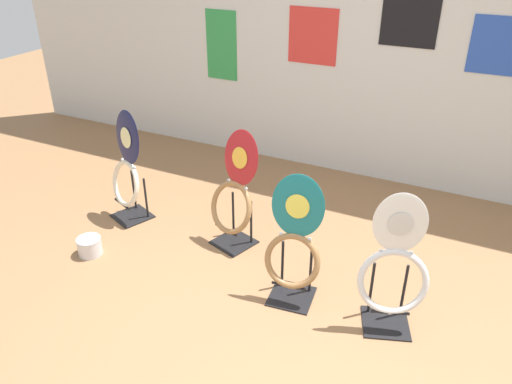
{
  "coord_description": "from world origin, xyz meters",
  "views": [
    {
      "loc": [
        1.01,
        -1.91,
        2.19
      ],
      "look_at": [
        -0.3,
        0.78,
        0.55
      ],
      "focal_mm": 35.0,
      "sensor_mm": 36.0,
      "label": 1
    }
  ],
  "objects_px": {
    "toilet_seat_display_white_plain": "(394,273)",
    "toilet_seat_display_navy_moon": "(127,170)",
    "paint_can": "(89,245)",
    "toilet_seat_display_teal_sax": "(294,249)",
    "toilet_seat_display_crimson_swirl": "(234,196)"
  },
  "relations": [
    {
      "from": "toilet_seat_display_white_plain",
      "to": "toilet_seat_display_navy_moon",
      "type": "height_order",
      "value": "toilet_seat_display_navy_moon"
    },
    {
      "from": "paint_can",
      "to": "toilet_seat_display_teal_sax",
      "type": "bearing_deg",
      "value": 7.95
    },
    {
      "from": "toilet_seat_display_navy_moon",
      "to": "paint_can",
      "type": "distance_m",
      "value": 0.67
    },
    {
      "from": "toilet_seat_display_crimson_swirl",
      "to": "paint_can",
      "type": "height_order",
      "value": "toilet_seat_display_crimson_swirl"
    },
    {
      "from": "toilet_seat_display_white_plain",
      "to": "paint_can",
      "type": "relative_size",
      "value": 5.02
    },
    {
      "from": "toilet_seat_display_white_plain",
      "to": "toilet_seat_display_crimson_swirl",
      "type": "bearing_deg",
      "value": 162.96
    },
    {
      "from": "toilet_seat_display_white_plain",
      "to": "paint_can",
      "type": "height_order",
      "value": "toilet_seat_display_white_plain"
    },
    {
      "from": "toilet_seat_display_crimson_swirl",
      "to": "paint_can",
      "type": "bearing_deg",
      "value": -145.78
    },
    {
      "from": "toilet_seat_display_crimson_swirl",
      "to": "toilet_seat_display_navy_moon",
      "type": "height_order",
      "value": "toilet_seat_display_navy_moon"
    },
    {
      "from": "toilet_seat_display_white_plain",
      "to": "toilet_seat_display_navy_moon",
      "type": "bearing_deg",
      "value": 171.17
    },
    {
      "from": "toilet_seat_display_teal_sax",
      "to": "toilet_seat_display_navy_moon",
      "type": "bearing_deg",
      "value": 167.4
    },
    {
      "from": "toilet_seat_display_navy_moon",
      "to": "toilet_seat_display_teal_sax",
      "type": "xyz_separation_m",
      "value": [
        1.58,
        -0.35,
        -0.05
      ]
    },
    {
      "from": "toilet_seat_display_crimson_swirl",
      "to": "toilet_seat_display_teal_sax",
      "type": "distance_m",
      "value": 0.75
    },
    {
      "from": "toilet_seat_display_navy_moon",
      "to": "paint_can",
      "type": "height_order",
      "value": "toilet_seat_display_navy_moon"
    },
    {
      "from": "toilet_seat_display_crimson_swirl",
      "to": "toilet_seat_display_white_plain",
      "type": "bearing_deg",
      "value": -17.04
    }
  ]
}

